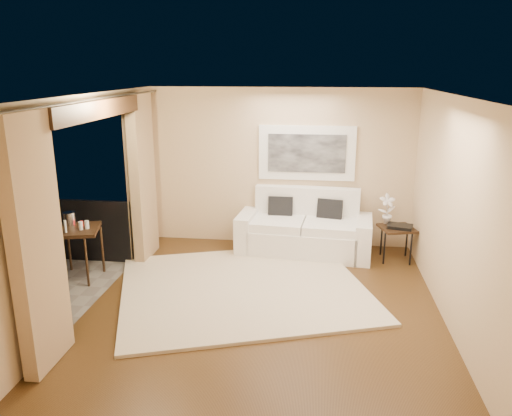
% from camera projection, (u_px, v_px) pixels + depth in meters
% --- Properties ---
extents(floor, '(5.00, 5.00, 0.00)m').
position_uv_depth(floor, '(264.00, 306.00, 6.53)').
color(floor, '#4D3216').
rests_on(floor, ground).
extents(room_shell, '(5.00, 6.40, 5.00)m').
position_uv_depth(room_shell, '(92.00, 109.00, 6.10)').
color(room_shell, white).
rests_on(room_shell, ground).
extents(balcony, '(1.81, 2.60, 1.17)m').
position_uv_depth(balcony, '(26.00, 281.00, 6.87)').
color(balcony, '#605B56').
rests_on(balcony, ground).
extents(curtains, '(0.16, 4.80, 2.64)m').
position_uv_depth(curtains, '(102.00, 203.00, 6.42)').
color(curtains, tan).
rests_on(curtains, ground).
extents(artwork, '(1.62, 0.07, 0.92)m').
position_uv_depth(artwork, '(307.00, 153.00, 8.39)').
color(artwork, white).
rests_on(artwork, room_shell).
extents(rug, '(4.10, 3.83, 0.04)m').
position_uv_depth(rug, '(243.00, 288.00, 7.03)').
color(rug, beige).
rests_on(rug, floor).
extents(sofa, '(2.26, 1.13, 1.05)m').
position_uv_depth(sofa, '(305.00, 230.00, 8.38)').
color(sofa, white).
rests_on(sofa, floor).
extents(side_table, '(0.62, 0.62, 0.55)m').
position_uv_depth(side_table, '(397.00, 231.00, 7.97)').
color(side_table, black).
rests_on(side_table, floor).
extents(tray, '(0.44, 0.37, 0.05)m').
position_uv_depth(tray, '(400.00, 226.00, 7.91)').
color(tray, black).
rests_on(tray, side_table).
extents(orchid, '(0.29, 0.23, 0.50)m').
position_uv_depth(orchid, '(387.00, 209.00, 8.06)').
color(orchid, white).
rests_on(orchid, side_table).
extents(bistro_table, '(0.80, 0.80, 0.77)m').
position_uv_depth(bistro_table, '(75.00, 234.00, 7.23)').
color(bistro_table, black).
rests_on(bistro_table, balcony).
extents(balcony_chair_far, '(0.46, 0.46, 1.01)m').
position_uv_depth(balcony_chair_far, '(38.00, 238.00, 7.35)').
color(balcony_chair_far, black).
rests_on(balcony_chair_far, balcony).
extents(balcony_chair_near, '(0.42, 0.42, 0.96)m').
position_uv_depth(balcony_chair_near, '(13.00, 273.00, 6.20)').
color(balcony_chair_near, black).
rests_on(balcony_chair_near, balcony).
extents(ice_bucket, '(0.18, 0.18, 0.20)m').
position_uv_depth(ice_bucket, '(70.00, 219.00, 7.32)').
color(ice_bucket, white).
rests_on(ice_bucket, bistro_table).
extents(candle, '(0.06, 0.06, 0.07)m').
position_uv_depth(candle, '(81.00, 224.00, 7.31)').
color(candle, red).
rests_on(candle, bistro_table).
extents(vase, '(0.04, 0.04, 0.18)m').
position_uv_depth(vase, '(65.00, 226.00, 7.00)').
color(vase, silver).
rests_on(vase, bistro_table).
extents(glass_a, '(0.06, 0.06, 0.12)m').
position_uv_depth(glass_a, '(81.00, 226.00, 7.13)').
color(glass_a, white).
rests_on(glass_a, bistro_table).
extents(glass_b, '(0.06, 0.06, 0.12)m').
position_uv_depth(glass_b, '(87.00, 225.00, 7.18)').
color(glass_b, silver).
rests_on(glass_b, bistro_table).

